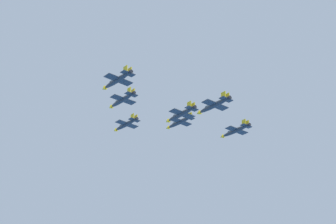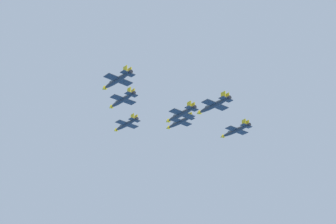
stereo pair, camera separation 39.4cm
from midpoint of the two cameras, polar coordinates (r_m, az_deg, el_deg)
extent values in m
ellipsoid|color=#2D3338|center=(210.58, -4.04, -1.23)|extent=(11.95, 2.09, 1.53)
cone|color=gold|center=(215.50, -5.09, -1.80)|extent=(1.59, 1.37, 1.30)
ellipsoid|color=#334751|center=(212.75, -4.46, -1.32)|extent=(2.09, 1.24, 0.89)
cube|color=#2D3338|center=(210.11, -3.95, -1.20)|extent=(3.11, 8.61, 0.15)
cube|color=gold|center=(208.13, -4.79, -0.90)|extent=(2.47, 0.71, 0.18)
cube|color=gold|center=(212.18, -3.12, -1.47)|extent=(2.47, 0.71, 0.18)
cube|color=#2D3338|center=(206.94, -3.22, -0.78)|extent=(2.06, 4.16, 0.15)
cube|color=gold|center=(207.18, -3.42, -0.47)|extent=(1.71, 0.28, 2.21)
cube|color=gold|center=(208.00, -3.08, -0.59)|extent=(1.71, 0.28, 2.21)
cylinder|color=black|center=(206.01, -3.00, -0.66)|extent=(0.90, 1.11, 1.07)
ellipsoid|color=#2D3338|center=(193.13, -4.41, 1.15)|extent=(12.23, 1.93, 1.57)
cone|color=gold|center=(198.17, -5.54, 0.45)|extent=(1.61, 1.38, 1.33)
ellipsoid|color=#334751|center=(195.38, -4.86, 1.03)|extent=(2.12, 1.24, 0.91)
cube|color=#2D3338|center=(192.65, -4.31, 1.20)|extent=(3.04, 8.79, 0.16)
cube|color=gold|center=(190.73, -5.27, 1.55)|extent=(2.53, 0.68, 0.19)
cube|color=gold|center=(194.66, -3.37, 0.87)|extent=(2.53, 0.68, 0.19)
cube|color=#2D3338|center=(189.41, -3.52, 1.71)|extent=(2.04, 4.24, 0.16)
cube|color=gold|center=(189.72, -3.74, 2.06)|extent=(1.75, 0.26, 2.26)
cube|color=gold|center=(190.52, -3.36, 1.91)|extent=(1.75, 0.26, 2.26)
cylinder|color=black|center=(188.46, -3.28, 1.86)|extent=(0.90, 1.12, 1.10)
ellipsoid|color=#2D3338|center=(207.04, 1.19, -0.99)|extent=(11.81, 2.14, 1.51)
cone|color=gold|center=(211.50, 0.01, -1.57)|extent=(1.58, 1.36, 1.28)
ellipsoid|color=#334751|center=(209.03, 0.72, -1.08)|extent=(2.07, 1.24, 0.88)
cube|color=#2D3338|center=(206.61, 1.30, -0.96)|extent=(3.13, 8.52, 0.15)
cube|color=gold|center=(204.37, 0.51, -0.66)|extent=(2.44, 0.72, 0.18)
cube|color=gold|center=(208.94, 2.07, -1.24)|extent=(2.44, 0.72, 0.18)
cube|color=#2D3338|center=(203.76, 2.11, -0.54)|extent=(2.06, 4.12, 0.15)
cube|color=gold|center=(203.93, 1.91, -0.23)|extent=(1.69, 0.29, 2.18)
cube|color=gold|center=(204.85, 2.22, -0.35)|extent=(1.69, 0.29, 2.18)
cylinder|color=black|center=(202.92, 2.36, -0.42)|extent=(0.89, 1.10, 1.06)
ellipsoid|color=#2D3338|center=(174.48, -4.89, 3.09)|extent=(12.41, 2.27, 1.59)
cone|color=gold|center=(179.45, -6.19, 2.26)|extent=(1.66, 1.43, 1.35)
ellipsoid|color=#334751|center=(176.72, -5.41, 2.92)|extent=(2.18, 1.31, 0.93)
cube|color=#2D3338|center=(174.00, -4.77, 3.14)|extent=(3.30, 8.96, 0.16)
cube|color=gold|center=(172.06, -5.84, 3.57)|extent=(2.57, 0.76, 0.19)
cube|color=gold|center=(176.05, -3.73, 2.74)|extent=(2.57, 0.76, 0.19)
cube|color=#2D3338|center=(170.83, -3.86, 3.74)|extent=(2.17, 4.33, 0.16)
cube|color=gold|center=(171.17, -4.11, 4.12)|extent=(1.77, 0.31, 2.29)
cube|color=gold|center=(171.98, -3.69, 3.95)|extent=(1.77, 0.31, 2.29)
cylinder|color=black|center=(169.89, -3.59, 3.91)|extent=(0.94, 1.16, 1.11)
ellipsoid|color=#2D3338|center=(203.52, 6.62, -1.81)|extent=(12.10, 1.97, 1.55)
cone|color=gold|center=(207.77, 5.30, -2.41)|extent=(1.60, 1.37, 1.32)
ellipsoid|color=#334751|center=(205.42, 6.09, -1.90)|extent=(2.11, 1.23, 0.90)
cube|color=#2D3338|center=(203.10, 6.74, -1.78)|extent=(3.05, 8.70, 0.16)
cube|color=gold|center=(200.57, 5.97, -1.48)|extent=(2.50, 0.69, 0.19)
cube|color=gold|center=(205.72, 7.50, -2.05)|extent=(2.50, 0.69, 0.19)
cube|color=#2D3338|center=(200.40, 7.65, -1.34)|extent=(2.04, 4.20, 0.16)
cube|color=gold|center=(200.50, 7.43, -1.02)|extent=(1.73, 0.27, 2.24)
cube|color=gold|center=(201.54, 7.74, -1.14)|extent=(1.73, 0.27, 2.24)
cylinder|color=black|center=(199.60, 7.92, -1.22)|extent=(0.90, 1.11, 1.09)
ellipsoid|color=#2D3338|center=(186.79, 1.32, -0.22)|extent=(12.34, 1.95, 1.58)
cone|color=gold|center=(191.52, -0.01, -0.92)|extent=(1.62, 1.39, 1.34)
ellipsoid|color=#334751|center=(188.90, 0.78, -0.34)|extent=(2.14, 1.25, 0.92)
cube|color=#2D3338|center=(186.33, 1.44, -0.18)|extent=(3.07, 8.87, 0.16)
cube|color=gold|center=(184.06, 0.51, 0.18)|extent=(2.55, 0.69, 0.19)
cube|color=gold|center=(188.70, 2.35, -0.50)|extent=(2.55, 0.69, 0.19)
cube|color=#2D3338|center=(183.31, 2.37, 0.33)|extent=(2.06, 4.27, 0.16)
cube|color=gold|center=(183.52, 2.12, 0.69)|extent=(1.76, 0.26, 2.28)
cube|color=gold|center=(184.46, 2.49, 0.55)|extent=(1.76, 0.26, 2.28)
cylinder|color=black|center=(182.43, 2.64, 0.48)|extent=(0.91, 1.13, 1.11)
ellipsoid|color=#2D3338|center=(176.05, 4.52, 0.64)|extent=(12.32, 2.07, 1.58)
cone|color=gold|center=(180.44, 3.01, -0.11)|extent=(1.63, 1.40, 1.34)
ellipsoid|color=#334751|center=(178.03, 3.91, 0.51)|extent=(2.15, 1.27, 0.92)
cube|color=#2D3338|center=(175.62, 4.66, 0.69)|extent=(3.16, 8.86, 0.16)
cube|color=gold|center=(173.18, 3.72, 1.08)|extent=(2.55, 0.72, 0.19)
cube|color=gold|center=(178.16, 5.57, 0.33)|extent=(2.55, 0.72, 0.19)
cube|color=#2D3338|center=(172.85, 5.70, 1.24)|extent=(2.10, 4.28, 0.16)
cube|color=gold|center=(173.02, 5.44, 1.62)|extent=(1.76, 0.28, 2.28)
cube|color=gold|center=(174.03, 5.81, 1.46)|extent=(1.76, 0.28, 2.28)
cylinder|color=black|center=(172.03, 6.01, 1.39)|extent=(0.92, 1.14, 1.10)
camera|label=1|loc=(0.20, -89.94, -0.03)|focal=62.87mm
camera|label=2|loc=(0.20, 90.06, 0.03)|focal=62.87mm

